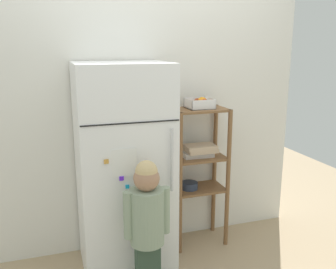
{
  "coord_description": "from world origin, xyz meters",
  "views": [
    {
      "loc": [
        -0.79,
        -2.59,
        1.68
      ],
      "look_at": [
        0.07,
        0.02,
        1.02
      ],
      "focal_mm": 39.72,
      "sensor_mm": 36.0,
      "label": 1
    }
  ],
  "objects_px": {
    "child_standing": "(147,216)",
    "pantry_shelf_unit": "(198,163)",
    "fruit_bin": "(201,103)",
    "refrigerator": "(124,169)"
  },
  "relations": [
    {
      "from": "refrigerator",
      "to": "fruit_bin",
      "type": "bearing_deg",
      "value": 12.66
    },
    {
      "from": "pantry_shelf_unit",
      "to": "child_standing",
      "type": "bearing_deg",
      "value": -136.6
    },
    {
      "from": "fruit_bin",
      "to": "pantry_shelf_unit",
      "type": "bearing_deg",
      "value": -139.52
    },
    {
      "from": "pantry_shelf_unit",
      "to": "refrigerator",
      "type": "bearing_deg",
      "value": -168.57
    },
    {
      "from": "refrigerator",
      "to": "child_standing",
      "type": "relative_size",
      "value": 1.61
    },
    {
      "from": "child_standing",
      "to": "fruit_bin",
      "type": "height_order",
      "value": "fruit_bin"
    },
    {
      "from": "child_standing",
      "to": "pantry_shelf_unit",
      "type": "relative_size",
      "value": 0.82
    },
    {
      "from": "pantry_shelf_unit",
      "to": "fruit_bin",
      "type": "bearing_deg",
      "value": 40.48
    },
    {
      "from": "refrigerator",
      "to": "pantry_shelf_unit",
      "type": "height_order",
      "value": "refrigerator"
    },
    {
      "from": "child_standing",
      "to": "pantry_shelf_unit",
      "type": "distance_m",
      "value": 0.83
    }
  ]
}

